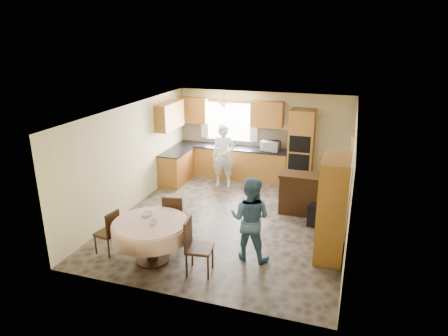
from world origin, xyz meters
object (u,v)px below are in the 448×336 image
at_px(dining_table, 151,230).
at_px(chair_right, 195,244).
at_px(chair_back, 174,216).
at_px(person_dining, 250,219).
at_px(person_sink, 224,156).
at_px(cupboard, 332,208).
at_px(oven_tower, 301,148).
at_px(sideboard, 306,195).
at_px(chair_left, 110,230).

bearing_deg(dining_table, chair_right, -6.31).
bearing_deg(chair_back, dining_table, 74.73).
height_order(dining_table, person_dining, person_dining).
relative_size(chair_back, person_sink, 0.57).
xyz_separation_m(cupboard, person_sink, (-3.05, 2.83, -0.11)).
bearing_deg(chair_right, cupboard, -65.85).
bearing_deg(person_dining, person_sink, -60.96).
bearing_deg(oven_tower, cupboard, -73.36).
bearing_deg(oven_tower, chair_back, -116.36).
bearing_deg(chair_back, sideboard, -149.08).
relative_size(sideboard, cupboard, 0.65).
relative_size(cupboard, chair_left, 2.21).
bearing_deg(person_dining, sideboard, -104.77).
height_order(sideboard, cupboard, cupboard).
height_order(cupboard, person_dining, cupboard).
relative_size(chair_back, person_dining, 0.62).
distance_m(dining_table, person_sink, 4.10).
xyz_separation_m(dining_table, chair_right, (0.90, -0.10, -0.06)).
distance_m(sideboard, chair_back, 3.19).
height_order(sideboard, person_sink, person_sink).
bearing_deg(person_sink, dining_table, -102.81).
distance_m(chair_left, chair_right, 1.79).
xyz_separation_m(sideboard, person_sink, (-2.39, 1.12, 0.41)).
relative_size(cupboard, chair_right, 1.90).
height_order(cupboard, chair_right, cupboard).
bearing_deg(chair_right, person_dining, -53.12).
xyz_separation_m(oven_tower, person_dining, (-0.35, -4.17, -0.26)).
xyz_separation_m(sideboard, cupboard, (0.66, -1.71, 0.52)).
xyz_separation_m(person_sink, person_dining, (1.63, -3.42, -0.06)).
xyz_separation_m(sideboard, chair_back, (-2.39, -2.12, 0.09)).
bearing_deg(person_sink, sideboard, -36.99).
bearing_deg(oven_tower, chair_left, -121.18).
distance_m(sideboard, dining_table, 3.86).
height_order(chair_back, chair_right, chair_right).
bearing_deg(dining_table, cupboard, 22.04).
height_order(oven_tower, cupboard, oven_tower).
bearing_deg(dining_table, person_sink, 89.09).
xyz_separation_m(oven_tower, dining_table, (-2.05, -4.84, -0.43)).
height_order(chair_left, person_sink, person_sink).
bearing_deg(person_dining, chair_right, 47.85).
distance_m(oven_tower, person_dining, 4.19).
bearing_deg(chair_back, person_dining, 163.08).
height_order(chair_back, person_sink, person_sink).
distance_m(chair_right, person_sink, 4.28).
bearing_deg(cupboard, person_dining, -157.54).
bearing_deg(chair_right, sideboard, -34.26).
height_order(dining_table, chair_left, chair_left).
xyz_separation_m(cupboard, chair_right, (-2.21, -1.36, -0.41)).
bearing_deg(cupboard, dining_table, -157.96).
bearing_deg(oven_tower, dining_table, -112.90).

